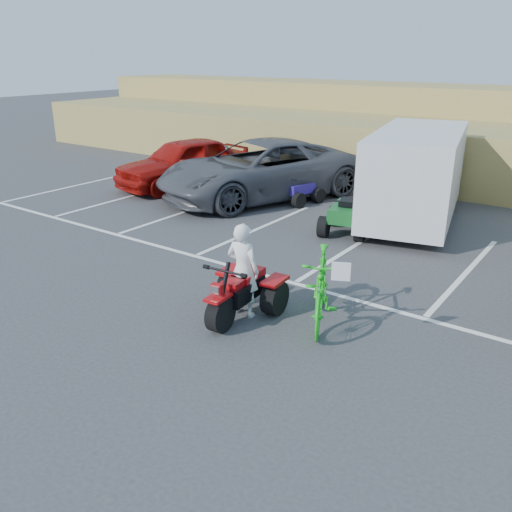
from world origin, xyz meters
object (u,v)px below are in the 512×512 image
Objects in this scene: grey_pickup at (259,170)px; quad_atv_blue at (299,203)px; red_trike_atv at (239,317)px; green_dirt_bike at (321,287)px; cargo_trailer at (416,173)px; rider at (243,270)px; red_car at (184,162)px; quad_atv_green at (346,233)px.

quad_atv_blue is at bearing 31.73° from grey_pickup.
red_trike_atv is 0.25× the size of grey_pickup.
cargo_trailer reaches higher than green_dirt_bike.
quad_atv_blue is (-3.17, 7.17, -0.85)m from rider.
red_car is (-3.08, -0.16, -0.08)m from grey_pickup.
grey_pickup is 1.66m from quad_atv_blue.
cargo_trailer is (0.38, 7.44, 1.35)m from red_trike_atv.
quad_atv_green is (7.01, -1.50, -0.84)m from red_car.
green_dirt_bike is 0.38× the size of cargo_trailer.
grey_pickup reaches higher than rider.
red_car is at bearing 171.10° from cargo_trailer.
red_car is at bearing -46.44° from rider.
grey_pickup reaches higher than quad_atv_blue.
red_trike_atv is 1.25× the size of quad_atv_blue.
cargo_trailer is at bearing -97.88° from rider.
green_dirt_bike is at bearing 24.78° from red_trike_atv.
rider is 1.10× the size of quad_atv_green.
red_trike_atv is 7.57m from cargo_trailer.
rider is 7.32m from cargo_trailer.
cargo_trailer is (8.01, 0.51, 0.51)m from red_car.
grey_pickup is (-5.80, 6.38, 0.27)m from green_dirt_bike.
green_dirt_bike is 1.63× the size of quad_atv_blue.
red_trike_atv is at bearing -29.03° from red_car.
grey_pickup is 3.09m from red_car.
red_car is at bearing 154.47° from quad_atv_green.
red_trike_atv is at bearing -105.48° from cargo_trailer.
red_car reaches higher than quad_atv_blue.
red_car is (-7.63, 6.93, 0.84)m from red_trike_atv.
rider is 0.35× the size of red_car.
red_car is 8.05m from cargo_trailer.
grey_pickup is (-4.55, 7.08, 0.92)m from red_trike_atv.
grey_pickup reaches higher than red_trike_atv.
grey_pickup is at bearing -157.58° from quad_atv_blue.
green_dirt_bike is 10.84m from red_car.
red_trike_atv is 8.47m from grey_pickup.
rider is at bearing 90.00° from red_trike_atv.
rider reaches higher than quad_atv_green.
green_dirt_bike is 8.62m from grey_pickup.
red_car is 7.22m from quad_atv_green.
rider is at bearing -34.97° from grey_pickup.
grey_pickup is 1.16× the size of cargo_trailer.
red_car is 3.70× the size of quad_atv_blue.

